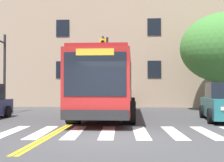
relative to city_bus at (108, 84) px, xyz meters
name	(u,v)px	position (x,y,z in m)	size (l,w,h in m)	color
ground_plane	(107,138)	(0.57, -7.26, -1.74)	(120.00, 120.00, 0.00)	#424244
crosswalk	(124,132)	(1.06, -5.93, -1.73)	(8.51, 3.72, 0.01)	white
lane_line_yellow_inner	(99,108)	(-1.35, 8.07, -1.74)	(0.12, 36.00, 0.01)	gold
lane_line_yellow_outer	(101,108)	(-1.19, 8.07, -1.74)	(0.12, 36.00, 0.01)	gold
city_bus	(108,84)	(0.00, 0.00, 0.00)	(2.94, 11.49, 3.17)	#B22323
car_grey_behind_bus	(116,97)	(-0.13, 9.68, -0.90)	(2.60, 4.85, 1.85)	slate
traffic_light_overhead	(105,60)	(-0.39, 2.83, 1.56)	(0.34, 3.37, 4.98)	#28282D
building_facade	(111,38)	(-0.74, 11.97, 4.48)	(28.43, 6.30, 12.41)	tan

